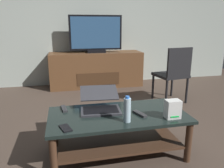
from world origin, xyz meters
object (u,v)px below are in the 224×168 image
Objects in this scene: dining_chair at (174,72)px; router_box at (173,109)px; television at (96,35)px; coffee_table at (118,126)px; media_cabinet at (96,69)px; cell_phone at (66,128)px; soundbar_remote at (140,114)px; tv_remote at (64,109)px; laptop at (100,103)px; water_bottle_near at (127,110)px.

router_box is (-0.75, -1.41, -0.00)m from dining_chair.
television is at bearing 130.17° from dining_chair.
dining_chair reaches higher than coffee_table.
router_box is (0.28, -2.65, 0.15)m from media_cabinet.
cell_phone is 0.68m from soundbar_remote.
media_cabinet is 12.88× the size of cell_phone.
soundbar_remote is (0.19, -0.07, 0.14)m from coffee_table.
television is 2.78m from cell_phone.
soundbar_remote is at bearing -30.10° from tv_remote.
tv_remote is 1.00× the size of soundbar_remote.
soundbar_remote is (0.33, -0.22, -0.05)m from laptop.
water_bottle_near is (-0.13, -2.62, -0.50)m from television.
dining_chair is 3.86× the size of water_bottle_near.
cell_phone is 0.88× the size of soundbar_remote.
cell_phone is 0.42m from tv_remote.
soundbar_remote is (0.67, 0.14, 0.01)m from cell_phone.
laptop reaches higher than coffee_table.
router_box is at bearing -83.87° from media_cabinet.
water_bottle_near is at bearing -79.34° from coffee_table.
router_box is 0.72× the size of water_bottle_near.
water_bottle_near is 0.66m from tv_remote.
router_box is at bearing -17.23° from cell_phone.
television is 2.57m from soundbar_remote.
media_cabinet is at bearing 90.00° from television.
cell_phone is (-0.51, -0.02, -0.10)m from water_bottle_near.
water_bottle_near is (-0.41, 0.01, 0.03)m from router_box.
dining_chair is at bearing 22.25° from cell_phone.
dining_chair is at bearing 31.65° from soundbar_remote.
media_cabinet is 4.08× the size of laptop.
coffee_table is at bearing -47.26° from laptop.
router_box is at bearing -117.91° from dining_chair.
router_box is 1.17× the size of cell_phone.
water_bottle_near is 1.43× the size of tv_remote.
television is 2.39m from tv_remote.
dining_chair reaches higher than laptop.
router_box is at bearing -30.32° from laptop.
water_bottle_near reaches higher than soundbar_remote.
laptop reaches higher than router_box.
coffee_table is 1.72m from dining_chair.
laptop reaches higher than cell_phone.
coffee_table is 7.93× the size of tv_remote.
media_cabinet is 2.65m from water_bottle_near.
coffee_table is 0.53m from router_box.
water_bottle_near is (-1.16, -1.40, 0.02)m from dining_chair.
soundbar_remote is at bearing -89.43° from media_cabinet.
media_cabinet is 7.89× the size of water_bottle_near.
dining_chair is 1.82m from water_bottle_near.
dining_chair is 1.59m from router_box.
cell_phone is at bearing -156.88° from coffee_table.
soundbar_remote is at bearing -19.41° from coffee_table.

